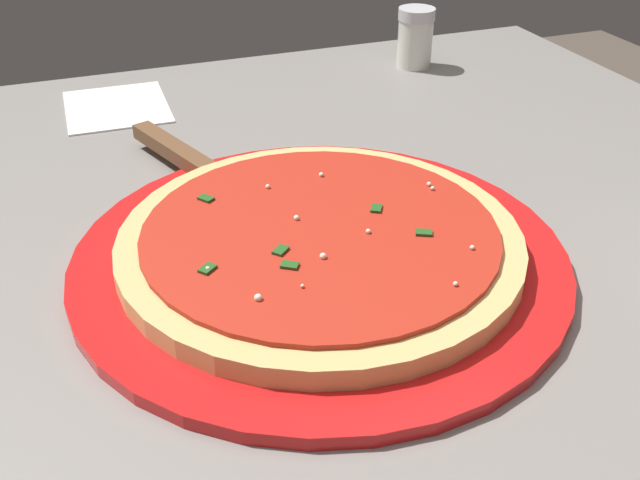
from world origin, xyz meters
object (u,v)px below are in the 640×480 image
(serving_plate, at_px, (320,256))
(pizza_server, at_px, (197,167))
(pizza, at_px, (320,240))
(napkin_folded_right, at_px, (117,107))
(parmesan_shaker, at_px, (415,37))

(serving_plate, xyz_separation_m, pizza_server, (0.06, -0.16, 0.01))
(pizza, xyz_separation_m, napkin_folded_right, (0.11, -0.37, -0.02))
(serving_plate, height_order, parmesan_shaker, parmesan_shaker)
(serving_plate, distance_m, pizza_server, 0.17)
(napkin_folded_right, relative_size, parmesan_shaker, 1.76)
(serving_plate, bearing_deg, napkin_folded_right, -74.22)
(pizza, distance_m, napkin_folded_right, 0.39)
(serving_plate, bearing_deg, pizza, 41.83)
(pizza, distance_m, parmesan_shaker, 0.47)
(parmesan_shaker, bearing_deg, pizza, 54.53)
(serving_plate, relative_size, napkin_folded_right, 2.89)
(napkin_folded_right, bearing_deg, pizza, 105.78)
(serving_plate, relative_size, pizza_server, 1.69)
(pizza_server, height_order, parmesan_shaker, parmesan_shaker)
(serving_plate, xyz_separation_m, parmesan_shaker, (-0.27, -0.38, 0.03))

